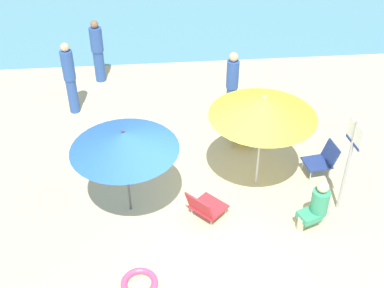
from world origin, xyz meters
TOP-DOWN VIEW (x-y plane):
  - ground_plane at (0.00, 0.00)m, footprint 40.00×40.00m
  - umbrella_yellow at (0.88, 0.91)m, footprint 1.92×1.92m
  - umbrella_blue at (-1.53, 0.40)m, footprint 1.83×1.83m
  - beach_chair_a at (2.21, 1.08)m, footprint 0.64×0.54m
  - beach_chair_b at (-0.22, 0.04)m, footprint 0.81×0.81m
  - beach_chair_c at (0.88, 2.26)m, footprint 0.68×0.66m
  - person_a at (1.66, -0.30)m, footprint 0.54×0.42m
  - person_b at (-2.86, 3.82)m, footprint 0.28×0.28m
  - person_c at (-2.34, 5.27)m, footprint 0.31×0.31m
  - person_d at (0.70, 3.00)m, footprint 0.27×0.27m
  - warning_sign at (2.23, 0.08)m, footprint 0.08×0.46m
  - swim_ring at (-1.38, -1.32)m, footprint 0.58×0.58m

SIDE VIEW (x-z plane):
  - ground_plane at x=0.00m, z-range 0.00..0.00m
  - swim_ring at x=-1.38m, z-range 0.00..0.10m
  - beach_chair_b at x=-0.22m, z-range -0.02..0.58m
  - beach_chair_c at x=0.88m, z-range 0.01..0.59m
  - beach_chair_a at x=2.21m, z-range 0.02..0.68m
  - person_a at x=1.66m, z-range 0.01..0.97m
  - person_c at x=-2.34m, z-range 0.01..1.64m
  - person_b at x=-2.86m, z-range 0.02..1.76m
  - person_d at x=0.70m, z-range 0.03..1.78m
  - warning_sign at x=2.23m, z-range 0.29..2.20m
  - umbrella_blue at x=-1.53m, z-range 0.65..2.42m
  - umbrella_yellow at x=0.88m, z-range 0.74..2.71m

